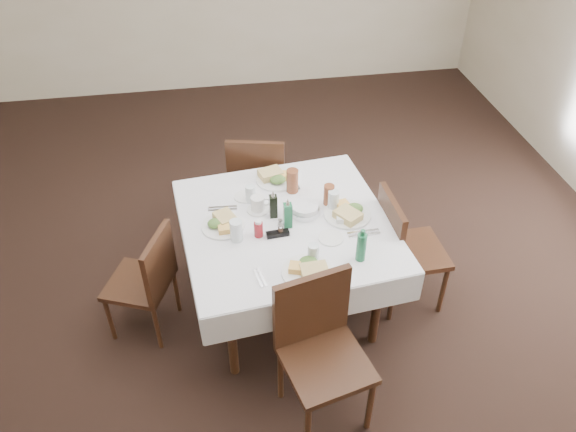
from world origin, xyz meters
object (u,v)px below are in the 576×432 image
object	(u,v)px
ketchup_bottle	(258,229)
green_bottle	(361,247)
water_e	(333,200)
chair_east	(402,245)
water_w	(236,231)
bread_basket	(305,209)
coffee_mug	(258,204)
chair_west	(149,278)
oil_cruet_dark	(273,205)
chair_north	(258,178)
oil_cruet_green	(288,214)
dining_table	(286,232)
water_s	(313,253)
water_n	(251,194)
chair_south	(319,342)

from	to	relation	value
ketchup_bottle	green_bottle	xyz separation A→B (m)	(0.57, -0.31, 0.04)
water_e	ketchup_bottle	world-z (taller)	water_e
chair_east	water_w	distance (m)	1.15
bread_basket	water_w	bearing A→B (deg)	-157.91
bread_basket	coffee_mug	xyz separation A→B (m)	(-0.30, 0.08, 0.02)
water_e	bread_basket	size ratio (longest dim) A/B	0.68
chair_west	coffee_mug	bearing A→B (deg)	15.50
water_e	water_w	size ratio (longest dim) A/B	0.94
water_e	oil_cruet_dark	distance (m)	0.40
chair_north	green_bottle	bearing A→B (deg)	-70.13
chair_east	oil_cruet_green	world-z (taller)	oil_cruet_green
bread_basket	oil_cruet_green	bearing A→B (deg)	-139.56
dining_table	water_w	world-z (taller)	water_w
dining_table	chair_west	size ratio (longest dim) A/B	1.75
chair_north	chair_west	world-z (taller)	chair_north
water_s	water_e	xyz separation A→B (m)	(0.23, 0.47, 0.01)
oil_cruet_green	ketchup_bottle	xyz separation A→B (m)	(-0.19, -0.06, -0.04)
chair_east	oil_cruet_dark	world-z (taller)	oil_cruet_dark
water_n	bread_basket	size ratio (longest dim) A/B	0.62
water_s	green_bottle	world-z (taller)	green_bottle
oil_cruet_dark	oil_cruet_green	bearing A→B (deg)	-56.44
chair_west	water_e	distance (m)	1.30
water_e	water_n	bearing A→B (deg)	162.51
dining_table	green_bottle	distance (m)	0.58
chair_east	coffee_mug	world-z (taller)	chair_east
water_s	ketchup_bottle	bearing A→B (deg)	136.31
water_n	water_w	size ratio (longest dim) A/B	0.86
chair_north	water_s	xyz separation A→B (m)	(0.18, -1.24, 0.30)
chair_north	green_bottle	xyz separation A→B (m)	(0.46, -1.27, 0.34)
chair_east	water_s	bearing A→B (deg)	-156.20
water_s	coffee_mug	size ratio (longest dim) A/B	0.74
chair_south	ketchup_bottle	world-z (taller)	chair_south
chair_west	bread_basket	distance (m)	1.10
water_w	ketchup_bottle	xyz separation A→B (m)	(0.14, 0.01, -0.02)
chair_south	water_n	bearing A→B (deg)	103.25
chair_west	ketchup_bottle	bearing A→B (deg)	-3.61
dining_table	oil_cruet_dark	bearing A→B (deg)	132.93
oil_cruet_dark	ketchup_bottle	bearing A→B (deg)	-123.88
chair_south	dining_table	bearing A→B (deg)	93.75
water_n	coffee_mug	size ratio (longest dim) A/B	0.76
water_n	green_bottle	world-z (taller)	green_bottle
water_e	chair_north	bearing A→B (deg)	118.25
chair_west	water_w	world-z (taller)	water_w
chair_north	water_n	world-z (taller)	chair_north
water_n	water_e	xyz separation A→B (m)	(0.53, -0.17, 0.01)
dining_table	chair_south	size ratio (longest dim) A/B	1.51
chair_west	coffee_mug	xyz separation A→B (m)	(0.75, 0.21, 0.34)
oil_cruet_green	chair_east	bearing A→B (deg)	-2.78
coffee_mug	water_n	bearing A→B (deg)	108.98
chair_east	bread_basket	bearing A→B (deg)	167.00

